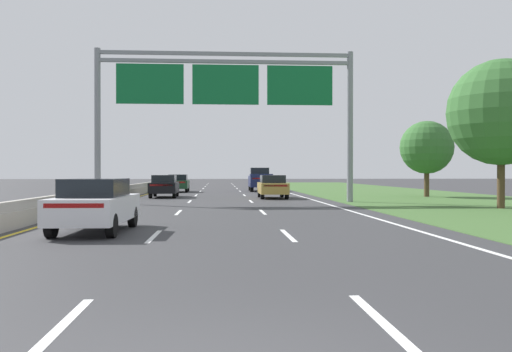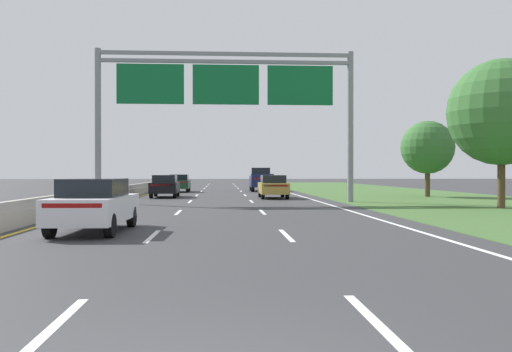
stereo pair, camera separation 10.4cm
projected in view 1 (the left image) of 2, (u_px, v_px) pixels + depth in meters
ground_plane at (220, 197)px, 39.60m from camera, size 220.00×220.00×0.00m
lane_striping at (220, 197)px, 39.14m from camera, size 11.96×106.00×0.01m
grass_verge_right at (409, 196)px, 40.52m from camera, size 14.00×110.00×0.02m
median_barrier_concrete at (128, 192)px, 39.16m from camera, size 0.60×110.00×0.85m
overhead_sign_gantry at (226, 93)px, 31.85m from camera, size 15.06×0.42×8.89m
pickup_truck_navy at (260, 180)px, 51.52m from camera, size 2.08×5.43×2.20m
car_black_left_lane_sedan at (164, 186)px, 38.71m from camera, size 1.88×4.42×1.57m
car_darkgreen_left_lane_sedan at (178, 183)px, 49.42m from camera, size 1.85×4.41×1.57m
car_white_left_lane_sedan at (96, 204)px, 16.13m from camera, size 1.95×4.45×1.57m
car_gold_right_lane_sedan at (273, 186)px, 37.28m from camera, size 1.85×4.41×1.57m
roadside_tree_near at (501, 113)px, 26.51m from camera, size 5.13×5.13×7.22m
roadside_tree_mid at (427, 148)px, 39.20m from camera, size 3.79×3.79×5.44m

